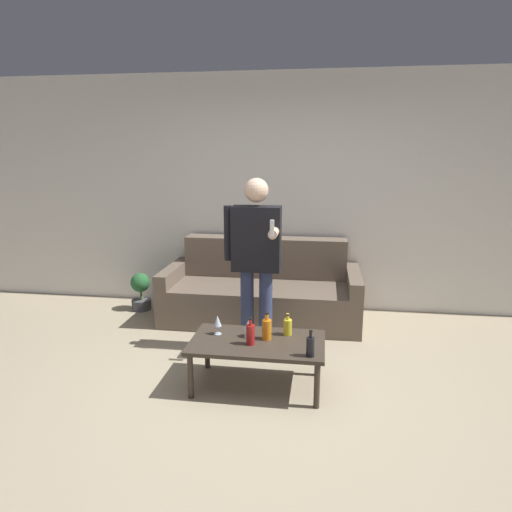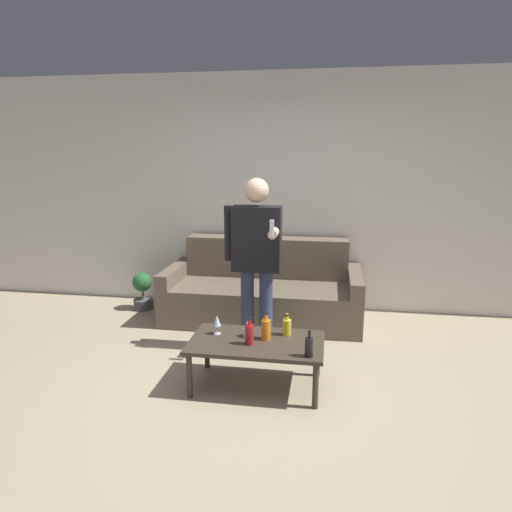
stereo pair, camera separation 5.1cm
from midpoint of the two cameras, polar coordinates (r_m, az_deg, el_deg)
ground_plane at (r=3.54m, az=0.01°, el=-18.25°), size 16.00×16.00×0.00m
wall_back at (r=5.34m, az=4.05°, el=7.76°), size 8.00×0.06×2.70m
couch at (r=5.11m, az=1.22°, el=-4.43°), size 2.13×0.94×0.87m
coffee_table at (r=3.64m, az=0.47°, el=-11.12°), size 1.05×0.60×0.39m
bottle_orange at (r=3.71m, az=4.30°, el=-8.79°), size 0.07×0.07×0.18m
bottle_green at (r=3.53m, az=-0.40°, el=-9.71°), size 0.07×0.07×0.22m
bottle_dark at (r=3.62m, az=1.66°, el=-9.08°), size 0.07×0.07×0.22m
bottle_yellow at (r=3.36m, az=7.09°, el=-11.16°), size 0.06×0.06×0.20m
wine_glass_near at (r=3.66m, az=-0.58°, el=-8.59°), size 0.08×0.08×0.15m
wine_glass_far at (r=3.72m, az=-4.50°, el=-8.12°), size 0.06×0.06×0.16m
person_standing_front at (r=4.10m, az=0.36°, el=0.39°), size 0.51×0.42×1.61m
potted_plant at (r=5.55m, az=-13.74°, el=-4.13°), size 0.22×0.22×0.44m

